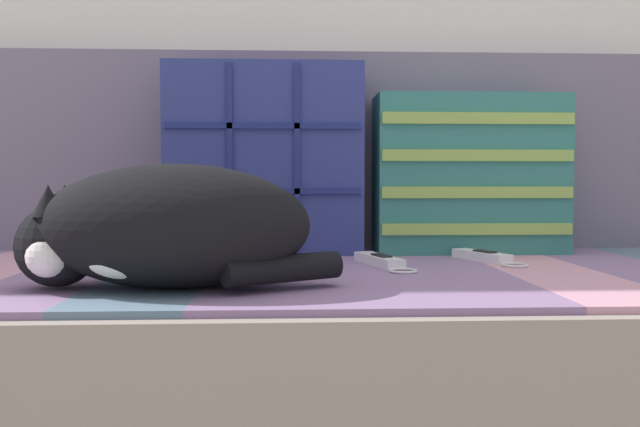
% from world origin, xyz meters
% --- Properties ---
extents(couch, '(1.75, 0.85, 0.33)m').
position_xyz_m(couch, '(0.00, 0.12, 0.16)').
color(couch, '#3D3838').
rests_on(couch, ground_plane).
extents(sofa_backrest, '(1.71, 0.14, 0.45)m').
position_xyz_m(sofa_backrest, '(0.00, 0.48, 0.56)').
color(sofa_backrest, slate).
rests_on(sofa_backrest, couch).
extents(throw_pillow_quilted, '(0.42, 0.14, 0.40)m').
position_xyz_m(throw_pillow_quilted, '(-0.09, 0.33, 0.53)').
color(throw_pillow_quilted, navy).
rests_on(throw_pillow_quilted, couch).
extents(throw_pillow_striped, '(0.41, 0.14, 0.34)m').
position_xyz_m(throw_pillow_striped, '(0.35, 0.33, 0.50)').
color(throw_pillow_striped, '#337A70').
rests_on(throw_pillow_striped, couch).
extents(sleeping_cat, '(0.47, 0.22, 0.18)m').
position_xyz_m(sleeping_cat, '(-0.22, -0.11, 0.42)').
color(sleeping_cat, black).
rests_on(sleeping_cat, couch).
extents(game_remote_near, '(0.10, 0.20, 0.02)m').
position_xyz_m(game_remote_near, '(0.13, 0.12, 0.34)').
color(game_remote_near, white).
rests_on(game_remote_near, couch).
extents(game_remote_far, '(0.11, 0.19, 0.02)m').
position_xyz_m(game_remote_far, '(0.34, 0.18, 0.34)').
color(game_remote_far, white).
rests_on(game_remote_far, couch).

